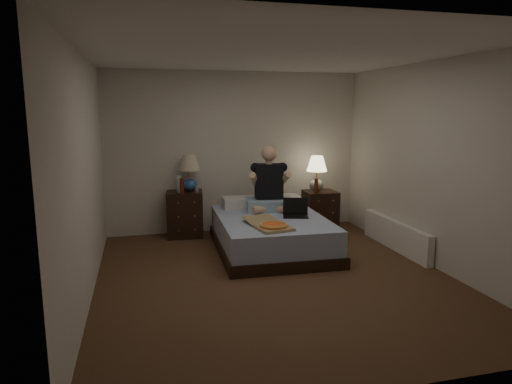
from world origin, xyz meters
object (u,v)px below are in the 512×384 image
object	(u,v)px
bed	(271,234)
lamp_right	(317,174)
beer_bottle_left	(182,186)
beer_bottle_right	(316,186)
soda_can	(196,189)
person	(269,179)
pizza_box	(274,226)
nightstand_left	(185,214)
laptop	(296,208)
nightstand_right	(320,211)
radiator	(396,235)
lamp_left	(189,173)
water_bottle	(179,184)

from	to	relation	value
bed	lamp_right	xyz separation A→B (m)	(0.99, 0.87, 0.68)
beer_bottle_left	beer_bottle_right	distance (m)	2.05
soda_can	person	bearing A→B (deg)	-26.79
beer_bottle_left	pizza_box	xyz separation A→B (m)	(0.97, -1.47, -0.30)
pizza_box	beer_bottle_left	bearing A→B (deg)	113.58
lamp_right	person	distance (m)	0.99
nightstand_left	laptop	distance (m)	1.80
beer_bottle_left	beer_bottle_right	world-z (taller)	beer_bottle_left
nightstand_right	beer_bottle_right	distance (m)	0.47
beer_bottle_left	radiator	world-z (taller)	beer_bottle_left
beer_bottle_left	laptop	distance (m)	1.73
bed	laptop	bearing A→B (deg)	-7.90
soda_can	beer_bottle_left	distance (m)	0.25
lamp_right	beer_bottle_left	world-z (taller)	lamp_right
beer_bottle_left	person	bearing A→B (deg)	-18.83
nightstand_left	person	xyz separation A→B (m)	(1.17, -0.60, 0.59)
nightstand_left	beer_bottle_right	distance (m)	2.06
beer_bottle_right	nightstand_left	bearing A→B (deg)	170.17
lamp_left	radiator	world-z (taller)	lamp_left
beer_bottle_right	laptop	bearing A→B (deg)	-128.25
beer_bottle_left	laptop	bearing A→B (deg)	-32.15
bed	water_bottle	world-z (taller)	water_bottle
nightstand_right	water_bottle	size ratio (longest dim) A/B	2.55
nightstand_right	soda_can	bearing A→B (deg)	177.40
lamp_right	laptop	bearing A→B (deg)	-125.79
nightstand_right	laptop	world-z (taller)	laptop
bed	water_bottle	size ratio (longest dim) A/B	7.53
nightstand_right	person	xyz separation A→B (m)	(-0.96, -0.39, 0.62)
nightstand_left	laptop	xyz separation A→B (m)	(1.40, -1.10, 0.24)
bed	beer_bottle_right	size ratio (longest dim) A/B	8.18
nightstand_left	beer_bottle_right	world-z (taller)	beer_bottle_right
nightstand_left	water_bottle	size ratio (longest dim) A/B	2.78
bed	soda_can	xyz separation A→B (m)	(-0.90, 0.94, 0.51)
nightstand_right	water_bottle	bearing A→B (deg)	176.73
laptop	lamp_right	bearing A→B (deg)	70.66
radiator	nightstand_left	bearing A→B (deg)	152.81
water_bottle	beer_bottle_right	bearing A→B (deg)	-7.91
person	radiator	size ratio (longest dim) A/B	0.58
lamp_left	laptop	world-z (taller)	lamp_left
water_bottle	soda_can	xyz separation A→B (m)	(0.25, -0.04, -0.07)
lamp_right	person	bearing A→B (deg)	-154.77
nightstand_right	laptop	distance (m)	1.18
beer_bottle_left	radiator	bearing A→B (deg)	-23.70
soda_can	person	size ratio (longest dim) A/B	0.11
lamp_left	water_bottle	bearing A→B (deg)	-161.17
water_bottle	beer_bottle_left	xyz separation A→B (m)	(0.03, -0.13, -0.01)
person	radiator	distance (m)	1.93
lamp_left	laptop	size ratio (longest dim) A/B	1.65
water_bottle	pizza_box	distance (m)	1.92
lamp_left	beer_bottle_left	bearing A→B (deg)	-126.65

